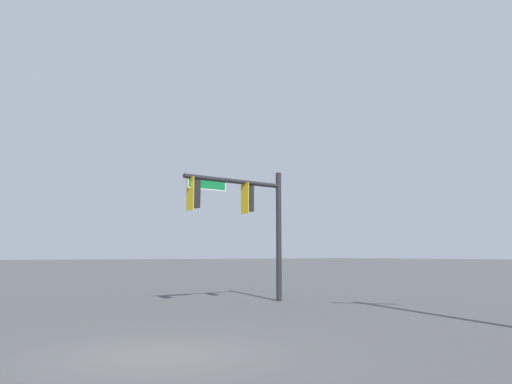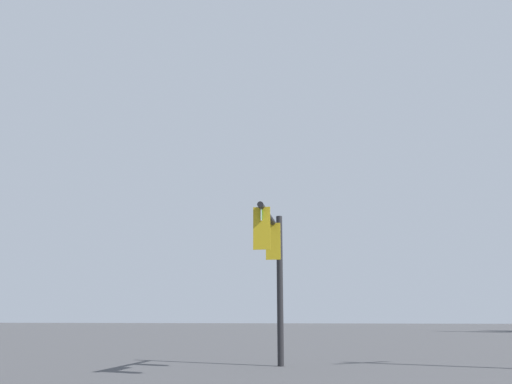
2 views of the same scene
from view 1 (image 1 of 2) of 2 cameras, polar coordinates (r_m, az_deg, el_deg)
name	(u,v)px [view 1 (image 1 of 2)]	position (r m, az deg, el deg)	size (l,w,h in m)	color
ground_plane	(158,355)	(10.60, -11.14, -17.84)	(400.00, 400.00, 0.00)	#474749
signal_pole_near	(247,209)	(20.94, -1.07, -1.92)	(4.92, 0.74, 5.61)	black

